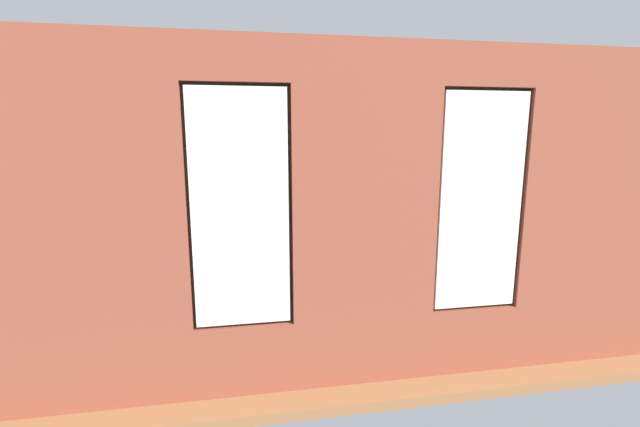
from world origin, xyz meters
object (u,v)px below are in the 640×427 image
Objects in this scene: couch_by_window at (265,325)px; tv_flatscreen at (110,238)px; table_plant_small at (303,246)px; candle_jar at (316,251)px; remote_silver at (324,255)px; coffee_table at (316,257)px; potted_plant_foreground_right at (157,226)px; potted_plant_between_couches at (396,279)px; remote_black at (340,249)px; potted_plant_by_left_couch at (434,238)px; media_console at (113,276)px; cup_ceramic at (287,254)px; potted_plant_near_tv at (135,275)px; couch_left at (495,267)px.

couch_by_window is 1.83× the size of tv_flatscreen.
tv_flatscreen reaches higher than table_plant_small.
candle_jar is 0.53× the size of remote_silver.
couch_by_window is at bearing 67.43° from coffee_table.
couch_by_window is at bearing 133.26° from tv_flatscreen.
potted_plant_between_couches is at bearing 128.62° from potted_plant_foreground_right.
remote_black is at bearing -145.01° from remote_silver.
tv_flatscreen reaches higher than potted_plant_by_left_couch.
couch_by_window reaches higher than media_console.
table_plant_small is 0.14× the size of potted_plant_between_couches.
media_console is 0.95× the size of tv_flatscreen.
remote_silver is 1.00× the size of remote_black.
remote_black is at bearing -87.22° from potted_plant_between_couches.
table_plant_small is 0.40m from remote_silver.
candle_jar reaches higher than remote_black.
potted_plant_foreground_right reaches higher than media_console.
remote_black is at bearing 11.03° from potted_plant_by_left_couch.
cup_ceramic is at bearing -6.18° from remote_silver.
media_console is at bearing -60.22° from potted_plant_near_tv.
table_plant_small is at bearing 144.12° from potted_plant_foreground_right.
table_plant_small reaches higher than candle_jar.
tv_flatscreen is 5.37m from potted_plant_by_left_couch.
remote_black reaches higher than coffee_table.
couch_by_window is at bearing -69.50° from couch_left.
media_console is 5.36m from potted_plant_by_left_couch.
couch_by_window reaches higher than candle_jar.
potted_plant_by_left_couch is (-5.34, -0.47, 0.24)m from media_console.
media_console is at bearing -99.61° from couch_left.
tv_flatscreen reaches higher than cup_ceramic.
couch_left is 1.59× the size of tv_flatscreen.
media_console is 4.28m from potted_plant_between_couches.
potted_plant_near_tv reaches higher than table_plant_small.
potted_plant_foreground_right is (5.44, -2.79, 0.25)m from couch_left.
couch_by_window is 1.71× the size of potted_plant_near_tv.
couch_left is 10.36× the size of remote_silver.
potted_plant_between_couches reaches higher than cup_ceramic.
potted_plant_foreground_right reaches higher than cup_ceramic.
table_plant_small is 0.21× the size of potted_plant_foreground_right.
couch_left is 3.21m from cup_ceramic.
remote_silver is 0.13× the size of potted_plant_between_couches.
media_console is (3.08, -0.04, -0.25)m from candle_jar.
cup_ceramic is at bearing 137.70° from potted_plant_foreground_right.
candle_jar is at bearing -53.28° from remote_silver.
candle_jar is 0.46m from remote_black.
potted_plant_foreground_right is (-0.30, -1.94, 0.35)m from media_console.
cup_ceramic is 0.09× the size of tv_flatscreen.
candle_jar reaches higher than remote_silver.
couch_by_window is at bearing -166.97° from remote_black.
cup_ceramic is 2.21m from potted_plant_near_tv.
remote_black is 3.15m from potted_plant_near_tv.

